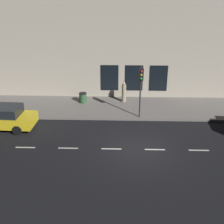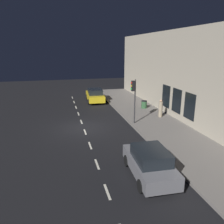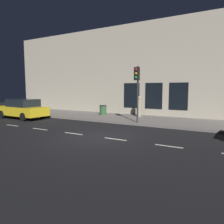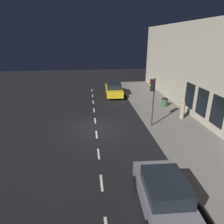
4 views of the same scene
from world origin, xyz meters
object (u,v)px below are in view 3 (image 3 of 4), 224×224
parked_car_0 (22,109)px  trash_bin (103,110)px  traffic_light (137,81)px  pedestrian_0 (139,107)px

parked_car_0 → trash_bin: parked_car_0 is taller
traffic_light → pedestrian_0: traffic_light is taller
pedestrian_0 → trash_bin: pedestrian_0 is taller
traffic_light → pedestrian_0: 3.89m
traffic_light → trash_bin: (2.84, 4.44, -2.37)m
trash_bin → pedestrian_0: bearing=-85.1°
traffic_light → trash_bin: 5.78m
pedestrian_0 → traffic_light: bearing=129.6°
parked_car_0 → trash_bin: size_ratio=5.69×
traffic_light → pedestrian_0: size_ratio=2.27×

